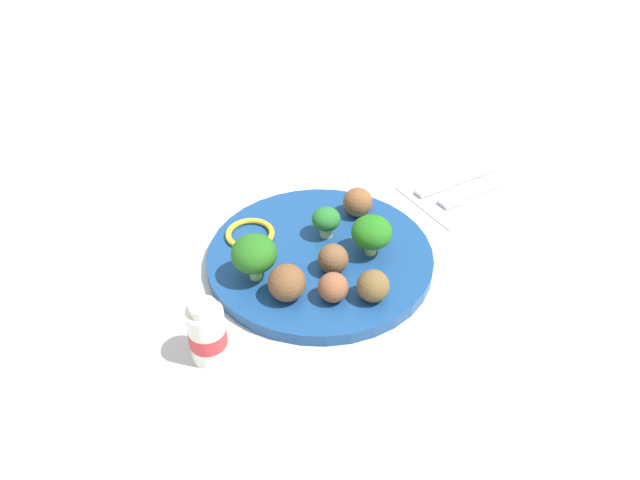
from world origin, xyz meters
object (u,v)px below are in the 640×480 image
pepper_ring_near_rim (250,234)px  yogurt_bottle (207,333)px  meatball_front_right (333,259)px  broccoli_floret_front_right (372,233)px  meatball_center (333,287)px  fork (471,193)px  plate (320,258)px  broccoli_floret_center (326,220)px  meatball_near_rim (376,284)px  broccoli_floret_far_rim (254,254)px  knife (454,181)px  meatball_far_rim (287,283)px  napkin (466,189)px  meatball_mid_right (358,202)px

pepper_ring_near_rim → yogurt_bottle: 0.19m
meatball_front_right → pepper_ring_near_rim: bearing=-68.8°
broccoli_floret_front_right → meatball_center: 0.10m
fork → yogurt_bottle: (0.44, 0.04, 0.03)m
plate → fork: bearing=177.0°
broccoli_floret_center → meatball_near_rim: (0.02, 0.12, -0.01)m
broccoli_floret_far_rim → yogurt_bottle: size_ratio=0.77×
knife → pepper_ring_near_rim: bearing=-10.3°
meatball_far_rim → meatball_front_right: meatball_far_rim is taller
broccoli_floret_far_rim → pepper_ring_near_rim: broccoli_floret_far_rim is taller
broccoli_floret_far_rim → pepper_ring_near_rim: size_ratio=0.92×
napkin → yogurt_bottle: bearing=7.1°
broccoli_floret_far_rim → meatball_far_rim: broccoli_floret_far_rim is taller
meatball_mid_right → knife: meatball_mid_right is taller
broccoli_floret_front_right → plate: bearing=-36.7°
broccoli_floret_front_right → napkin: (-0.22, -0.04, -0.04)m
plate → meatball_center: size_ratio=8.06×
meatball_center → yogurt_bottle: 0.15m
meatball_mid_right → meatball_near_rim: size_ratio=1.05×
meatball_front_right → meatball_near_rim: bearing=100.9°
meatball_center → fork: bearing=-168.3°
broccoli_floret_front_right → broccoli_floret_center: size_ratio=1.29×
broccoli_floret_far_rim → napkin: broccoli_floret_far_rim is taller
meatball_center → pepper_ring_near_rim: size_ratio=0.55×
meatball_near_rim → napkin: (-0.26, -0.10, -0.03)m
pepper_ring_near_rim → meatball_front_right: bearing=111.2°
pepper_ring_near_rim → knife: 0.32m
meatball_front_right → pepper_ring_near_rim: size_ratio=0.58×
meatball_mid_right → broccoli_floret_center: bearing=11.0°
plate → broccoli_floret_center: size_ratio=6.93×
meatball_mid_right → napkin: size_ratio=0.23×
broccoli_floret_far_rim → knife: (-0.35, -0.01, -0.04)m
broccoli_floret_front_right → napkin: 0.22m
broccoli_floret_far_rim → meatball_mid_right: bearing=-171.3°
broccoli_floret_front_right → broccoli_floret_center: (0.02, -0.06, -0.01)m
plate → pepper_ring_near_rim: 0.10m
meatball_front_right → knife: 0.28m
broccoli_floret_front_right → yogurt_bottle: yogurt_bottle is taller
meatball_near_rim → broccoli_floret_center: bearing=-100.1°
broccoli_floret_far_rim → yogurt_bottle: same height
broccoli_floret_front_right → knife: (-0.21, -0.06, -0.04)m
broccoli_floret_far_rim → meatball_near_rim: broccoli_floret_far_rim is taller
broccoli_floret_center → fork: bearing=170.9°
broccoli_floret_far_rim → meatball_near_rim: (-0.09, 0.11, -0.02)m
broccoli_floret_center → knife: 0.24m
broccoli_floret_far_rim → meatball_front_right: 0.09m
broccoli_floret_front_right → meatball_mid_right: broccoli_floret_front_right is taller
meatball_far_rim → napkin: 0.35m
broccoli_floret_center → knife: (-0.23, 0.00, -0.03)m
meatball_center → pepper_ring_near_rim: meatball_center is taller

